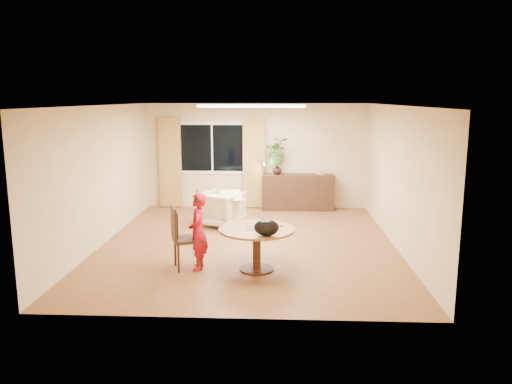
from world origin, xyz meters
TOP-DOWN VIEW (x-y plane):
  - floor at (0.00, 0.00)m, footprint 6.50×6.50m
  - ceiling at (0.00, 0.00)m, footprint 6.50×6.50m
  - wall_back at (0.00, 3.25)m, footprint 5.50×0.00m
  - wall_left at (-2.75, 0.00)m, footprint 0.00×6.50m
  - wall_right at (2.75, 0.00)m, footprint 0.00×6.50m
  - window at (-1.10, 3.23)m, footprint 1.70×0.03m
  - curtain_left at (-2.15, 3.15)m, footprint 0.55×0.08m
  - curtain_right at (-0.05, 3.15)m, footprint 0.55×0.08m
  - ceiling_panel at (0.00, 1.20)m, footprint 2.20×0.35m
  - dining_table at (0.23, -1.44)m, footprint 1.22×1.22m
  - dining_chair at (-0.89, -1.39)m, footprint 0.62×0.59m
  - child at (-0.71, -1.43)m, footprint 0.46×0.31m
  - laptop at (0.19, -1.46)m, footprint 0.36×0.26m
  - tumbler at (0.27, -1.12)m, footprint 0.11×0.11m
  - wine_glass at (0.62, -1.28)m, footprint 0.07×0.07m
  - pot_lid at (0.44, -1.10)m, footprint 0.22×0.22m
  - handbag at (0.40, -1.86)m, footprint 0.43×0.31m
  - armchair at (-0.67, 1.36)m, footprint 1.07×1.08m
  - throw at (-0.44, 1.27)m, footprint 0.58×0.65m
  - sideboard at (1.04, 3.01)m, footprint 1.76×0.43m
  - vase at (0.52, 3.01)m, footprint 0.26×0.26m
  - bouquet at (0.53, 3.01)m, footprint 0.61×0.53m
  - book_stack at (1.58, 3.01)m, footprint 0.20×0.16m
  - desk_lamp at (0.21, 2.96)m, footprint 0.16×0.16m

SIDE VIEW (x-z plane):
  - floor at x=0.00m, z-range 0.00..0.00m
  - armchair at x=-0.67m, z-range 0.00..0.75m
  - sideboard at x=1.04m, z-range 0.00..0.88m
  - dining_chair at x=-0.89m, z-range 0.00..1.03m
  - dining_table at x=0.23m, z-range 0.20..0.89m
  - child at x=-0.71m, z-range 0.00..1.25m
  - pot_lid at x=0.44m, z-range 0.69..0.72m
  - tumbler at x=0.27m, z-range 0.69..0.81m
  - throw at x=-0.44m, z-range 0.75..0.78m
  - wine_glass at x=0.62m, z-range 0.69..0.88m
  - laptop at x=0.19m, z-range 0.69..0.92m
  - handbag at x=0.40m, z-range 0.69..0.95m
  - book_stack at x=1.58m, z-range 0.88..0.96m
  - vase at x=0.52m, z-range 0.88..1.13m
  - desk_lamp at x=0.21m, z-range 0.88..1.21m
  - curtain_left at x=-2.15m, z-range 0.02..2.27m
  - curtain_right at x=-0.05m, z-range 0.02..2.27m
  - wall_back at x=0.00m, z-range -1.45..4.05m
  - wall_left at x=-2.75m, z-range -1.95..4.55m
  - wall_right at x=2.75m, z-range -1.95..4.55m
  - bouquet at x=0.53m, z-range 1.13..1.79m
  - window at x=-1.10m, z-range 0.85..2.15m
  - ceiling_panel at x=0.00m, z-range 2.54..2.59m
  - ceiling at x=0.00m, z-range 2.60..2.60m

